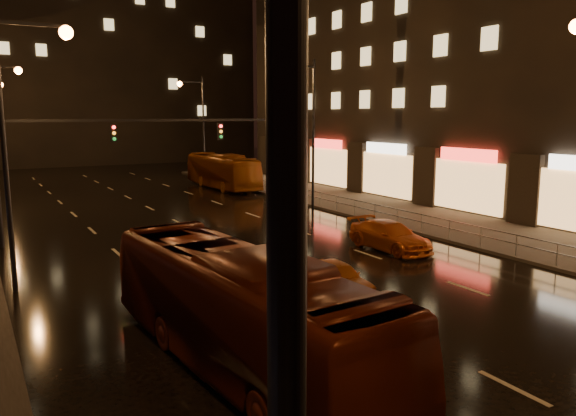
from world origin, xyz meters
The scene contains 11 objects.
ground centered at (0.00, 20.00, 0.00)m, with size 140.00×140.00×0.00m, color black.
sidewalk_right centered at (13.50, 15.00, 0.07)m, with size 7.00×70.00×0.15m, color #38332D.
building_right centered at (26.00, 20.00, 15.00)m, with size 18.00×50.00×30.00m, color black.
building_distant centered at (4.00, 72.00, 18.00)m, with size 44.00×16.00×36.00m, color black.
traffic_signal centered at (-5.06, 20.00, 4.74)m, with size 15.31×0.32×6.20m.
streetlight_left centered at (-8.92, -8.00, 6.43)m, with size 2.64×0.50×10.00m.
railing_right centered at (10.20, 18.00, 0.90)m, with size 0.05×56.00×1.00m.
bus_red centered at (-5.12, 2.22, 1.54)m, with size 2.58×11.03×3.07m, color #5E1C0D.
bus_curb centered at (8.68, 35.44, 1.51)m, with size 2.53×10.81×3.01m, color #8A410D.
taxi_near centered at (0.50, 5.99, 0.59)m, with size 1.39×3.46×1.18m, color #B95611.
taxi_far centered at (6.48, 10.22, 0.68)m, with size 1.90×4.66×1.35m, color #D15713.
Camera 1 is at (-10.78, -10.07, 6.36)m, focal length 35.00 mm.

